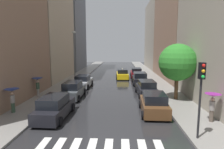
# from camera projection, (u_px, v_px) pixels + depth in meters

# --- Properties ---
(ground_plane) EXTENTS (28.00, 72.00, 0.04)m
(ground_plane) POSITION_uv_depth(u_px,v_px,m) (114.00, 78.00, 32.66)
(ground_plane) COLOR #252528
(sidewalk_left) EXTENTS (3.00, 72.00, 0.15)m
(sidewalk_left) POSITION_uv_depth(u_px,v_px,m) (77.00, 77.00, 32.93)
(sidewalk_left) COLOR gray
(sidewalk_left) RESTS_ON ground
(sidewalk_right) EXTENTS (3.00, 72.00, 0.15)m
(sidewalk_right) POSITION_uv_depth(u_px,v_px,m) (152.00, 78.00, 32.36)
(sidewalk_right) COLOR gray
(sidewalk_right) RESTS_ON ground
(crosswalk_stripes) EXTENTS (6.75, 2.20, 0.01)m
(crosswalk_stripes) POSITION_uv_depth(u_px,v_px,m) (100.00, 149.00, 9.91)
(crosswalk_stripes) COLOR silver
(crosswalk_stripes) RESTS_ON ground
(building_left_mid) EXTENTS (6.00, 13.09, 19.70)m
(building_left_mid) POSITION_uv_depth(u_px,v_px,m) (45.00, 18.00, 30.38)
(building_left_mid) COLOR #B2A38C
(building_left_mid) RESTS_ON ground
(building_left_far) EXTENTS (6.00, 12.00, 25.43)m
(building_left_far) POSITION_uv_depth(u_px,v_px,m) (68.00, 14.00, 43.51)
(building_left_far) COLOR slate
(building_left_far) RESTS_ON ground
(building_right_mid) EXTENTS (6.00, 16.17, 18.36)m
(building_right_mid) POSITION_uv_depth(u_px,v_px,m) (181.00, 23.00, 31.16)
(building_right_mid) COLOR #8C6B56
(building_right_mid) RESTS_ON ground
(building_right_far) EXTENTS (6.00, 14.87, 16.28)m
(building_right_far) POSITION_uv_depth(u_px,v_px,m) (161.00, 36.00, 46.91)
(building_right_far) COLOR #9E9384
(building_right_far) RESTS_ON ground
(parked_car_left_nearest) EXTENTS (2.13, 4.73, 1.71)m
(parked_car_left_nearest) POSITION_uv_depth(u_px,v_px,m) (55.00, 107.00, 14.19)
(parked_car_left_nearest) COLOR black
(parked_car_left_nearest) RESTS_ON ground
(parked_car_left_second) EXTENTS (2.03, 4.66, 1.72)m
(parked_car_left_second) POSITION_uv_depth(u_px,v_px,m) (73.00, 90.00, 19.91)
(parked_car_left_second) COLOR #474C51
(parked_car_left_second) RESTS_ON ground
(parked_car_left_third) EXTENTS (2.15, 4.50, 1.60)m
(parked_car_left_third) POSITION_uv_depth(u_px,v_px,m) (83.00, 82.00, 25.17)
(parked_car_left_third) COLOR #B2B7BF
(parked_car_left_third) RESTS_ON ground
(parked_car_right_nearest) EXTENTS (2.23, 4.10, 1.70)m
(parked_car_right_nearest) POSITION_uv_depth(u_px,v_px,m) (154.00, 104.00, 15.07)
(parked_car_right_nearest) COLOR brown
(parked_car_right_nearest) RESTS_ON ground
(parked_car_right_second) EXTENTS (2.21, 4.52, 1.69)m
(parked_car_right_second) POSITION_uv_depth(u_px,v_px,m) (146.00, 88.00, 20.76)
(parked_car_right_second) COLOR black
(parked_car_right_second) RESTS_ON ground
(parked_car_right_third) EXTENTS (2.17, 4.58, 1.72)m
(parked_car_right_third) POSITION_uv_depth(u_px,v_px,m) (140.00, 79.00, 27.17)
(parked_car_right_third) COLOR black
(parked_car_right_third) RESTS_ON ground
(parked_car_right_fourth) EXTENTS (2.11, 4.76, 1.67)m
(parked_car_right_fourth) POSITION_uv_depth(u_px,v_px,m) (136.00, 73.00, 33.46)
(parked_car_right_fourth) COLOR maroon
(parked_car_right_fourth) RESTS_ON ground
(taxi_midroad) EXTENTS (2.20, 4.72, 1.81)m
(taxi_midroad) POSITION_uv_depth(u_px,v_px,m) (122.00, 74.00, 32.01)
(taxi_midroad) COLOR yellow
(taxi_midroad) RESTS_ON ground
(pedestrian_foreground) EXTENTS (1.06, 1.06, 1.97)m
(pedestrian_foreground) POSITION_uv_depth(u_px,v_px,m) (38.00, 83.00, 19.69)
(pedestrian_foreground) COLOR gray
(pedestrian_foreground) RESTS_ON sidewalk_left
(pedestrian_near_tree) EXTENTS (1.05, 1.05, 1.97)m
(pedestrian_near_tree) POSITION_uv_depth(u_px,v_px,m) (212.00, 101.00, 12.97)
(pedestrian_near_tree) COLOR brown
(pedestrian_near_tree) RESTS_ON sidewalk_right
(pedestrian_by_kerb) EXTENTS (1.10, 1.10, 1.90)m
(pedestrian_by_kerb) POSITION_uv_depth(u_px,v_px,m) (12.00, 95.00, 14.84)
(pedestrian_by_kerb) COLOR #38513D
(pedestrian_by_kerb) RESTS_ON sidewalk_left
(street_tree_right) EXTENTS (3.63, 3.63, 5.47)m
(street_tree_right) POSITION_uv_depth(u_px,v_px,m) (177.00, 62.00, 18.47)
(street_tree_right) COLOR #513823
(street_tree_right) RESTS_ON sidewalk_right
(traffic_light_right_corner) EXTENTS (0.30, 0.42, 4.30)m
(traffic_light_right_corner) POSITION_uv_depth(u_px,v_px,m) (201.00, 84.00, 10.30)
(traffic_light_right_corner) COLOR black
(traffic_light_right_corner) RESTS_ON sidewalk_right
(lamp_post_left) EXTENTS (0.60, 0.28, 7.32)m
(lamp_post_left) POSITION_uv_depth(u_px,v_px,m) (74.00, 54.00, 27.14)
(lamp_post_left) COLOR #595B60
(lamp_post_left) RESTS_ON sidewalk_left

